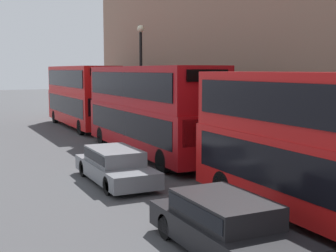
% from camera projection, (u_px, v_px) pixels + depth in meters
% --- Properties ---
extents(bus_leading, '(2.59, 10.08, 4.13)m').
position_uv_depth(bus_leading, '(335.00, 144.00, 12.04)').
color(bus_leading, red).
rests_on(bus_leading, ground).
extents(bus_second_in_queue, '(2.59, 11.28, 4.35)m').
position_uv_depth(bus_second_in_queue, '(149.00, 107.00, 22.82)').
color(bus_second_in_queue, '#A80F14').
rests_on(bus_second_in_queue, ground).
extents(bus_third_in_queue, '(2.59, 10.83, 4.44)m').
position_uv_depth(bus_third_in_queue, '(82.00, 94.00, 33.81)').
color(bus_third_in_queue, red).
rests_on(bus_third_in_queue, ground).
extents(car_dark_sedan, '(1.81, 4.63, 1.31)m').
position_uv_depth(car_dark_sedan, '(226.00, 224.00, 10.61)').
color(car_dark_sedan, black).
rests_on(car_dark_sedan, ground).
extents(car_hatchback, '(1.78, 4.78, 1.27)m').
position_uv_depth(car_hatchback, '(115.00, 164.00, 17.40)').
color(car_hatchback, slate).
rests_on(car_hatchback, ground).
extents(street_lamp, '(0.44, 0.44, 6.87)m').
position_uv_depth(street_lamp, '(141.00, 69.00, 28.54)').
color(street_lamp, black).
rests_on(street_lamp, ground).
extents(pedestrian, '(0.36, 0.36, 1.84)m').
position_uv_depth(pedestrian, '(219.00, 144.00, 20.97)').
color(pedestrian, '#26262D').
rests_on(pedestrian, ground).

